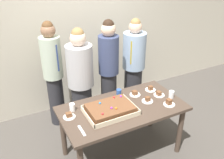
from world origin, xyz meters
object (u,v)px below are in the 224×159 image
at_px(drink_cup_far_end, 119,93).
at_px(person_striped_tie_right, 109,72).
at_px(person_far_right_suit, 81,82).
at_px(plated_slice_near_left, 169,103).
at_px(plated_slice_center_front, 69,116).
at_px(drink_cup_middle, 171,94).
at_px(plated_slice_far_right, 147,100).
at_px(plated_slice_far_left, 159,94).
at_px(plated_slice_center_back, 135,94).
at_px(cake_server_utensil, 82,131).
at_px(plated_slice_near_right, 150,89).
at_px(party_table, 122,114).
at_px(person_serving_front, 53,73).
at_px(drink_cup_nearest, 72,107).
at_px(sheet_cake, 110,109).
at_px(person_green_shirt_behind, 134,67).

bearing_deg(drink_cup_far_end, person_striped_tie_right, 80.24).
bearing_deg(drink_cup_far_end, person_far_right_suit, 130.06).
distance_m(plated_slice_near_left, drink_cup_far_end, 0.69).
xyz_separation_m(plated_slice_center_front, drink_cup_middle, (1.39, -0.20, 0.03)).
bearing_deg(person_far_right_suit, plated_slice_far_right, 33.28).
xyz_separation_m(plated_slice_center_front, drink_cup_far_end, (0.77, 0.16, 0.03)).
xyz_separation_m(drink_cup_middle, person_striped_tie_right, (-0.54, 0.84, 0.09)).
bearing_deg(plated_slice_far_left, plated_slice_center_back, 150.55).
bearing_deg(plated_slice_center_back, plated_slice_near_left, -57.26).
height_order(plated_slice_far_left, cake_server_utensil, plated_slice_far_left).
distance_m(plated_slice_center_front, person_far_right_suit, 0.73).
bearing_deg(cake_server_utensil, plated_slice_near_right, 18.48).
relative_size(plated_slice_near_left, person_striped_tie_right, 0.09).
distance_m(party_table, drink_cup_middle, 0.73).
bearing_deg(person_serving_front, plated_slice_center_back, 24.55).
height_order(party_table, plated_slice_center_back, plated_slice_center_back).
xyz_separation_m(plated_slice_near_left, cake_server_utensil, (-1.20, 0.02, -0.02)).
relative_size(drink_cup_nearest, cake_server_utensil, 0.50).
xyz_separation_m(sheet_cake, person_green_shirt_behind, (0.88, 0.88, 0.03)).
xyz_separation_m(party_table, sheet_cake, (-0.19, -0.03, 0.15)).
xyz_separation_m(drink_cup_nearest, person_green_shirt_behind, (1.29, 0.64, 0.03)).
distance_m(plated_slice_far_left, drink_cup_middle, 0.17).
height_order(sheet_cake, plated_slice_center_front, sheet_cake).
xyz_separation_m(sheet_cake, cake_server_utensil, (-0.45, -0.18, -0.04)).
relative_size(sheet_cake, person_green_shirt_behind, 0.38).
relative_size(party_table, plated_slice_center_front, 10.69).
xyz_separation_m(plated_slice_far_right, person_serving_front, (-0.95, 1.15, 0.11)).
bearing_deg(person_striped_tie_right, cake_server_utensil, -15.19).
height_order(plated_slice_near_right, plated_slice_center_front, plated_slice_near_right).
bearing_deg(plated_slice_near_right, plated_slice_far_right, -132.28).
xyz_separation_m(party_table, person_serving_front, (-0.59, 1.12, 0.23)).
distance_m(party_table, plated_slice_far_right, 0.38).
relative_size(party_table, plated_slice_far_right, 10.69).
bearing_deg(person_striped_tie_right, drink_cup_nearest, -30.49).
relative_size(sheet_cake, drink_cup_middle, 6.22).
height_order(drink_cup_nearest, person_green_shirt_behind, person_green_shirt_behind).
bearing_deg(drink_cup_far_end, plated_slice_far_right, -47.80).
bearing_deg(person_striped_tie_right, plated_slice_near_left, 47.23).
relative_size(plated_slice_center_front, person_far_right_suit, 0.09).
relative_size(plated_slice_far_left, cake_server_utensil, 0.75).
height_order(plated_slice_near_right, drink_cup_far_end, drink_cup_far_end).
distance_m(plated_slice_center_front, drink_cup_nearest, 0.14).
distance_m(person_green_shirt_behind, person_far_right_suit, 0.99).
bearing_deg(plated_slice_far_left, person_striped_tie_right, 120.06).
bearing_deg(drink_cup_nearest, drink_cup_middle, -13.61).
relative_size(sheet_cake, person_serving_front, 0.36).
bearing_deg(plated_slice_near_left, sheet_cake, 165.35).
height_order(plated_slice_far_right, person_striped_tie_right, person_striped_tie_right).
xyz_separation_m(sheet_cake, person_striped_tie_right, (0.36, 0.77, 0.10)).
distance_m(plated_slice_near_right, person_green_shirt_behind, 0.67).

